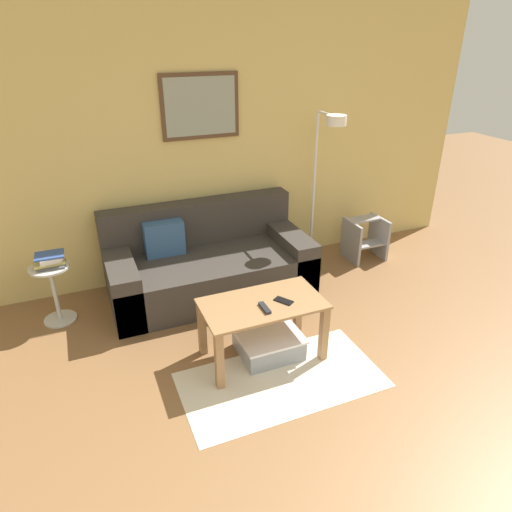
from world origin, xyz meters
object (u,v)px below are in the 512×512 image
at_px(floor_lamp, 326,161).
at_px(remote_control, 265,308).
at_px(step_stool, 365,238).
at_px(cell_phone, 284,301).
at_px(coffee_table, 262,315).
at_px(couch, 208,264).
at_px(side_table, 54,289).
at_px(storage_bin, 269,343).
at_px(book_stack, 50,260).

relative_size(floor_lamp, remote_control, 10.53).
relative_size(remote_control, step_stool, 0.34).
xyz_separation_m(cell_phone, step_stool, (1.56, 1.18, -0.25)).
bearing_deg(step_stool, coffee_table, -146.38).
distance_m(remote_control, step_stool, 2.13).
xyz_separation_m(couch, floor_lamp, (1.24, 0.04, 0.85)).
bearing_deg(remote_control, side_table, 139.45).
bearing_deg(floor_lamp, cell_phone, -129.92).
distance_m(side_table, remote_control, 1.86).
bearing_deg(cell_phone, storage_bin, 116.45).
relative_size(couch, side_table, 3.56).
xyz_separation_m(coffee_table, book_stack, (-1.41, 1.12, 0.20)).
xyz_separation_m(couch, cell_phone, (0.23, -1.17, 0.21)).
relative_size(book_stack, step_stool, 0.56).
height_order(side_table, remote_control, side_table).
xyz_separation_m(side_table, book_stack, (0.02, 0.00, 0.26)).
xyz_separation_m(floor_lamp, remote_control, (-1.18, -1.26, -0.64)).
bearing_deg(storage_bin, coffee_table, -168.21).
xyz_separation_m(storage_bin, side_table, (-1.49, 1.11, 0.22)).
xyz_separation_m(coffee_table, remote_control, (-0.02, -0.08, 0.11)).
height_order(side_table, step_stool, side_table).
bearing_deg(storage_bin, side_table, 143.39).
xyz_separation_m(side_table, step_stool, (3.14, 0.02, -0.07)).
bearing_deg(book_stack, side_table, -173.40).
distance_m(book_stack, remote_control, 1.84).
bearing_deg(step_stool, floor_lamp, 176.41).
height_order(couch, coffee_table, couch).
xyz_separation_m(remote_control, step_stool, (1.73, 1.22, -0.25)).
height_order(storage_bin, side_table, side_table).
relative_size(storage_bin, book_stack, 1.92).
bearing_deg(coffee_table, couch, 93.98).
distance_m(coffee_table, cell_phone, 0.19).
bearing_deg(remote_control, coffee_table, 77.10).
relative_size(storage_bin, cell_phone, 3.42).
relative_size(couch, remote_control, 12.39).
distance_m(remote_control, cell_phone, 0.17).
distance_m(coffee_table, floor_lamp, 1.81).
bearing_deg(side_table, couch, 0.32).
height_order(coffee_table, step_stool, coffee_table).
height_order(couch, cell_phone, couch).
bearing_deg(book_stack, remote_control, -40.89).
height_order(storage_bin, step_stool, step_stool).
distance_m(coffee_table, step_stool, 2.06).
bearing_deg(coffee_table, storage_bin, 11.79).
xyz_separation_m(couch, book_stack, (-1.33, -0.01, 0.30)).
distance_m(book_stack, cell_phone, 1.95).
height_order(coffee_table, book_stack, book_stack).
bearing_deg(book_stack, step_stool, 0.27).
height_order(couch, side_table, couch).
bearing_deg(cell_phone, couch, 68.35).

